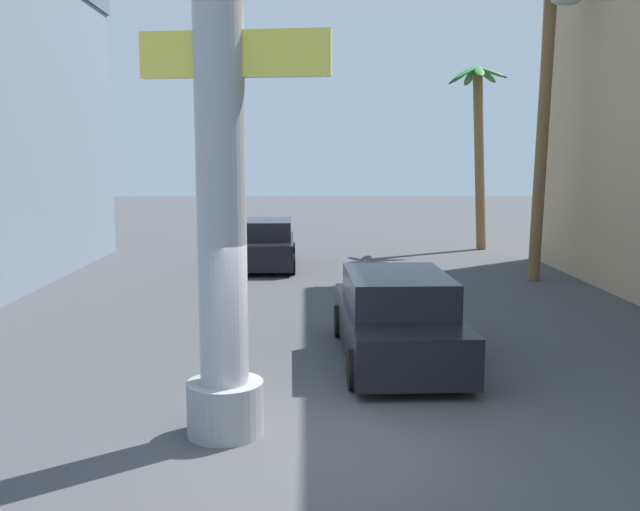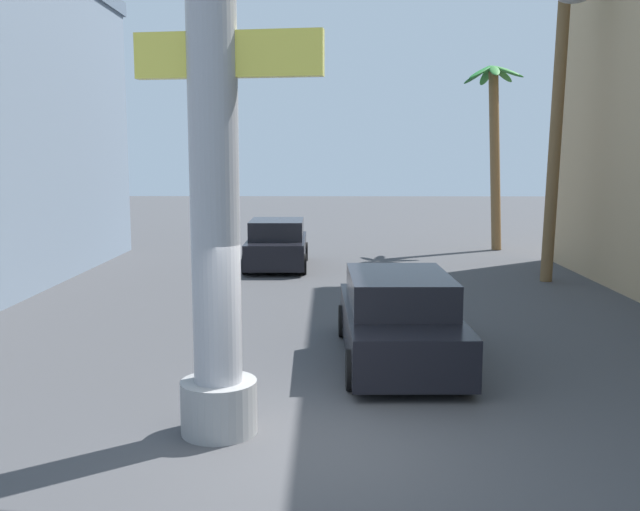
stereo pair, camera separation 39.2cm
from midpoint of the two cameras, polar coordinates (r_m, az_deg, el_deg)
ground_plane at (r=18.72m, az=-1.02°, el=-3.19°), size 94.16×94.16×0.00m
neon_sign_pole at (r=9.10m, az=-9.27°, el=13.22°), size 2.67×1.00×9.40m
car_lead at (r=12.81m, az=5.28°, el=-5.06°), size 2.10×4.78×1.56m
car_far at (r=23.37m, az=-4.90°, el=0.83°), size 2.04×4.28×1.56m
palm_tree_mid_right at (r=21.79m, az=16.93°, el=12.58°), size 2.86×2.76×8.93m
palm_tree_far_right at (r=28.57m, az=12.22°, el=9.30°), size 2.35×2.44×7.09m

